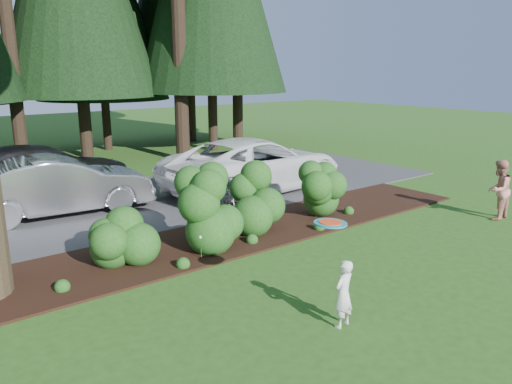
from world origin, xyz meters
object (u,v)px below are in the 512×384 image
car_silver_wagon (60,186)px  frisbee (330,223)px  car_dark_suv (41,171)px  car_white_suv (255,165)px  child (343,294)px  adult (498,190)px

car_silver_wagon → frisbee: bearing=-164.9°
car_dark_suv → car_white_suv: bearing=-120.6°
child → car_white_suv: bearing=-129.9°
car_silver_wagon → frisbee: (1.47, -8.50, 0.79)m
child → frisbee: size_ratio=2.12×
car_dark_suv → child: size_ratio=5.12×
adult → car_white_suv: bearing=-67.9°
child → adult: adult is taller
car_silver_wagon → car_white_suv: car_white_suv is taller
car_white_suv → car_dark_suv: car_white_suv is taller
car_white_suv → child: (-4.22, -7.64, -0.35)m
car_silver_wagon → frisbee: frisbee is taller
car_white_suv → adult: bearing=-158.1°
car_white_suv → adult: 7.03m
adult → frisbee: (-7.47, -1.10, 0.81)m
car_white_suv → frisbee: size_ratio=12.16×
car_dark_suv → car_silver_wagon: bearing=177.4°
car_white_suv → child: car_white_suv is taller
car_silver_wagon → car_white_suv: (5.72, -1.15, 0.07)m
car_white_suv → car_silver_wagon: bearing=73.3°
car_silver_wagon → car_dark_suv: 2.25m
car_silver_wagon → child: size_ratio=4.42×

